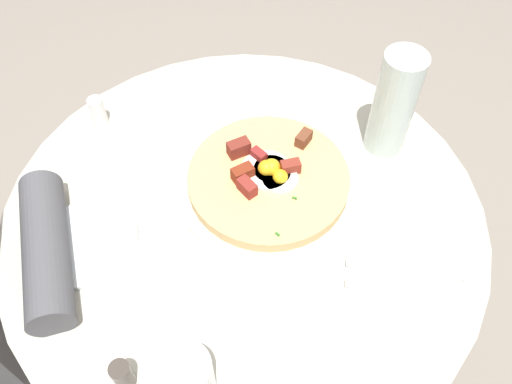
# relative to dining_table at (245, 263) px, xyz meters

# --- Properties ---
(ground_plane) EXTENTS (6.00, 6.00, 0.00)m
(ground_plane) POSITION_rel_dining_table_xyz_m (0.00, 0.00, -0.57)
(ground_plane) COLOR gray
(dining_table) EXTENTS (0.81, 0.81, 0.75)m
(dining_table) POSITION_rel_dining_table_xyz_m (0.00, 0.00, 0.00)
(dining_table) COLOR beige
(dining_table) RESTS_ON ground_plane
(pizza_plate) EXTENTS (0.32, 0.32, 0.01)m
(pizza_plate) POSITION_rel_dining_table_xyz_m (0.05, 0.04, 0.18)
(pizza_plate) COLOR silver
(pizza_plate) RESTS_ON dining_table
(breakfast_pizza) EXTENTS (0.28, 0.28, 0.05)m
(breakfast_pizza) POSITION_rel_dining_table_xyz_m (0.05, 0.04, 0.20)
(breakfast_pizza) COLOR tan
(breakfast_pizza) RESTS_ON pizza_plate
(bread_plate) EXTENTS (0.16, 0.16, 0.01)m
(bread_plate) POSITION_rel_dining_table_xyz_m (-0.26, -0.01, 0.18)
(bread_plate) COLOR white
(bread_plate) RESTS_ON dining_table
(napkin) EXTENTS (0.21, 0.19, 0.00)m
(napkin) POSITION_rel_dining_table_xyz_m (0.22, -0.18, 0.18)
(napkin) COLOR white
(napkin) RESTS_ON dining_table
(fork) EXTENTS (0.17, 0.07, 0.00)m
(fork) POSITION_rel_dining_table_xyz_m (0.22, -0.16, 0.18)
(fork) COLOR silver
(fork) RESTS_ON napkin
(knife) EXTENTS (0.17, 0.07, 0.00)m
(knife) POSITION_rel_dining_table_xyz_m (0.21, -0.20, 0.18)
(knife) COLOR silver
(knife) RESTS_ON napkin
(water_glass) EXTENTS (0.07, 0.07, 0.10)m
(water_glass) POSITION_rel_dining_table_xyz_m (-0.13, -0.28, 0.23)
(water_glass) COLOR silver
(water_glass) RESTS_ON dining_table
(water_bottle) EXTENTS (0.07, 0.07, 0.20)m
(water_bottle) POSITION_rel_dining_table_xyz_m (0.28, 0.10, 0.28)
(water_bottle) COLOR silver
(water_bottle) RESTS_ON dining_table
(salt_shaker) EXTENTS (0.03, 0.03, 0.06)m
(salt_shaker) POSITION_rel_dining_table_xyz_m (-0.23, 0.26, 0.21)
(salt_shaker) COLOR white
(salt_shaker) RESTS_ON dining_table
(pepper_shaker) EXTENTS (0.03, 0.03, 0.05)m
(pepper_shaker) POSITION_rel_dining_table_xyz_m (-0.21, -0.24, 0.21)
(pepper_shaker) COLOR #3F3833
(pepper_shaker) RESTS_ON dining_table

